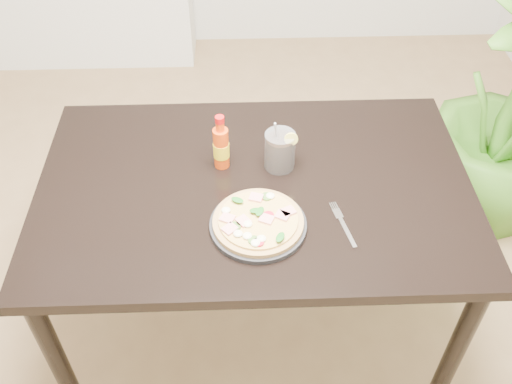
{
  "coord_description": "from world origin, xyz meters",
  "views": [
    {
      "loc": [
        0.19,
        -1.35,
        2.01
      ],
      "look_at": [
        0.23,
        -0.14,
        0.83
      ],
      "focal_mm": 40.0,
      "sensor_mm": 36.0,
      "label": 1
    }
  ],
  "objects_px": {
    "dining_table": "(255,202)",
    "plate": "(258,225)",
    "hot_sauce_bottle": "(221,147)",
    "fork": "(342,223)",
    "media_console": "(83,21)",
    "cola_cup": "(280,151)",
    "pizza": "(258,221)"
  },
  "relations": [
    {
      "from": "dining_table",
      "to": "cola_cup",
      "type": "distance_m",
      "value": 0.19
    },
    {
      "from": "pizza",
      "to": "media_console",
      "type": "distance_m",
      "value": 2.55
    },
    {
      "from": "fork",
      "to": "media_console",
      "type": "height_order",
      "value": "fork"
    },
    {
      "from": "media_console",
      "to": "pizza",
      "type": "bearing_deg",
      "value": -65.52
    },
    {
      "from": "pizza",
      "to": "fork",
      "type": "relative_size",
      "value": 1.44
    },
    {
      "from": "cola_cup",
      "to": "fork",
      "type": "bearing_deg",
      "value": -57.3
    },
    {
      "from": "plate",
      "to": "media_console",
      "type": "xyz_separation_m",
      "value": [
        -1.04,
        2.27,
        -0.51
      ]
    },
    {
      "from": "pizza",
      "to": "fork",
      "type": "height_order",
      "value": "pizza"
    },
    {
      "from": "fork",
      "to": "media_console",
      "type": "bearing_deg",
      "value": 106.64
    },
    {
      "from": "fork",
      "to": "dining_table",
      "type": "bearing_deg",
      "value": 131.56
    },
    {
      "from": "pizza",
      "to": "hot_sauce_bottle",
      "type": "distance_m",
      "value": 0.31
    },
    {
      "from": "plate",
      "to": "fork",
      "type": "distance_m",
      "value": 0.25
    },
    {
      "from": "plate",
      "to": "pizza",
      "type": "bearing_deg",
      "value": -146.13
    },
    {
      "from": "hot_sauce_bottle",
      "to": "fork",
      "type": "bearing_deg",
      "value": -37.46
    },
    {
      "from": "pizza",
      "to": "hot_sauce_bottle",
      "type": "bearing_deg",
      "value": 110.8
    },
    {
      "from": "plate",
      "to": "hot_sauce_bottle",
      "type": "distance_m",
      "value": 0.31
    },
    {
      "from": "fork",
      "to": "plate",
      "type": "bearing_deg",
      "value": 168.02
    },
    {
      "from": "dining_table",
      "to": "media_console",
      "type": "relative_size",
      "value": 1.0
    },
    {
      "from": "pizza",
      "to": "cola_cup",
      "type": "relative_size",
      "value": 1.42
    },
    {
      "from": "dining_table",
      "to": "plate",
      "type": "bearing_deg",
      "value": -88.81
    },
    {
      "from": "fork",
      "to": "cola_cup",
      "type": "bearing_deg",
      "value": 109.7
    },
    {
      "from": "dining_table",
      "to": "cola_cup",
      "type": "height_order",
      "value": "cola_cup"
    },
    {
      "from": "hot_sauce_bottle",
      "to": "cola_cup",
      "type": "distance_m",
      "value": 0.19
    },
    {
      "from": "hot_sauce_bottle",
      "to": "media_console",
      "type": "distance_m",
      "value": 2.27
    },
    {
      "from": "plate",
      "to": "cola_cup",
      "type": "bearing_deg",
      "value": 73.45
    },
    {
      "from": "pizza",
      "to": "cola_cup",
      "type": "xyz_separation_m",
      "value": [
        0.08,
        0.27,
        0.03
      ]
    },
    {
      "from": "dining_table",
      "to": "plate",
      "type": "height_order",
      "value": "plate"
    },
    {
      "from": "pizza",
      "to": "cola_cup",
      "type": "bearing_deg",
      "value": 73.2
    },
    {
      "from": "plate",
      "to": "hot_sauce_bottle",
      "type": "bearing_deg",
      "value": 111.16
    },
    {
      "from": "hot_sauce_bottle",
      "to": "fork",
      "type": "distance_m",
      "value": 0.46
    },
    {
      "from": "fork",
      "to": "media_console",
      "type": "xyz_separation_m",
      "value": [
        -1.29,
        2.27,
        -0.5
      ]
    },
    {
      "from": "dining_table",
      "to": "fork",
      "type": "xyz_separation_m",
      "value": [
        0.26,
        -0.18,
        0.09
      ]
    }
  ]
}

